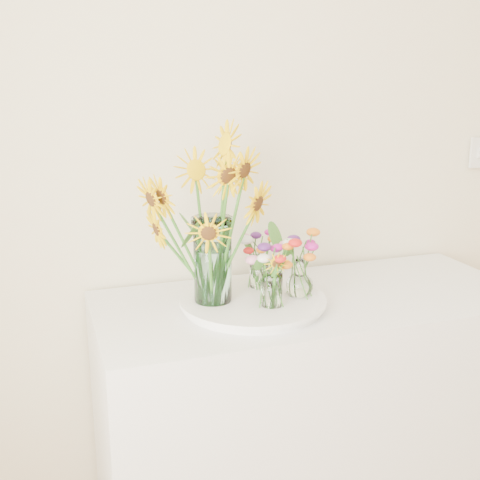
% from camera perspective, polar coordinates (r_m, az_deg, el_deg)
% --- Properties ---
extents(counter, '(1.40, 0.60, 0.90)m').
position_cam_1_polar(counter, '(2.16, 6.71, -16.67)').
color(counter, white).
rests_on(counter, ground_plane).
extents(tray, '(0.43, 0.43, 0.02)m').
position_cam_1_polar(tray, '(1.86, 1.22, -6.02)').
color(tray, white).
rests_on(tray, counter).
extents(mason_jar, '(0.14, 0.14, 0.27)m').
position_cam_1_polar(mason_jar, '(1.80, -2.61, -1.92)').
color(mason_jar, '#B3EDED').
rests_on(mason_jar, tray).
extents(sunflower_bouquet, '(0.88, 0.88, 0.53)m').
position_cam_1_polar(sunflower_bouquet, '(1.76, -2.66, 2.23)').
color(sunflower_bouquet, yellow).
rests_on(sunflower_bouquet, tray).
extents(small_vase_a, '(0.07, 0.07, 0.11)m').
position_cam_1_polar(small_vase_a, '(1.78, 3.04, -4.79)').
color(small_vase_a, white).
rests_on(small_vase_a, tray).
extents(wildflower_posy_a, '(0.20, 0.20, 0.20)m').
position_cam_1_polar(wildflower_posy_a, '(1.77, 3.06, -3.41)').
color(wildflower_posy_a, orange).
rests_on(wildflower_posy_a, tray).
extents(small_vase_b, '(0.11, 0.11, 0.12)m').
position_cam_1_polar(small_vase_b, '(1.87, 5.70, -3.59)').
color(small_vase_b, white).
rests_on(small_vase_b, tray).
extents(wildflower_posy_b, '(0.20, 0.20, 0.21)m').
position_cam_1_polar(wildflower_posy_b, '(1.86, 5.73, -2.28)').
color(wildflower_posy_b, orange).
rests_on(wildflower_posy_b, tray).
extents(small_vase_c, '(0.08, 0.08, 0.11)m').
position_cam_1_polar(small_vase_c, '(1.94, 1.84, -3.08)').
color(small_vase_c, white).
rests_on(small_vase_c, tray).
extents(wildflower_posy_c, '(0.17, 0.17, 0.20)m').
position_cam_1_polar(wildflower_posy_c, '(1.93, 1.85, -1.81)').
color(wildflower_posy_c, orange).
rests_on(wildflower_posy_c, tray).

